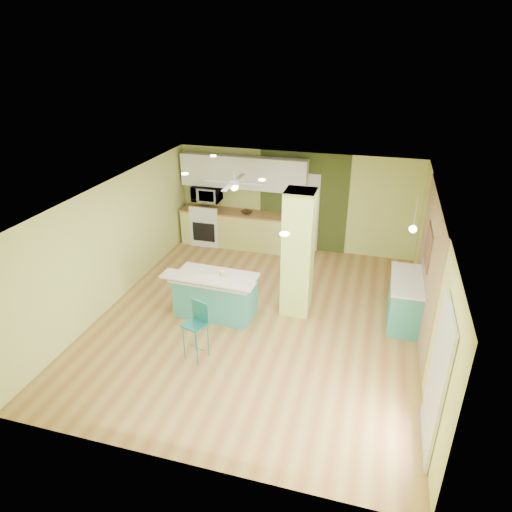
# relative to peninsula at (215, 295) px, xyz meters

# --- Properties ---
(floor) EXTENTS (6.00, 7.00, 0.01)m
(floor) POSITION_rel_peninsula_xyz_m (0.84, 0.08, -0.45)
(floor) COLOR #9E6837
(floor) RESTS_ON ground
(ceiling) EXTENTS (6.00, 7.00, 0.01)m
(ceiling) POSITION_rel_peninsula_xyz_m (0.84, 0.08, 2.06)
(ceiling) COLOR white
(ceiling) RESTS_ON wall_back
(wall_back) EXTENTS (6.00, 0.01, 2.50)m
(wall_back) POSITION_rel_peninsula_xyz_m (0.84, 3.58, 0.81)
(wall_back) COLOR #CBD472
(wall_back) RESTS_ON floor
(wall_front) EXTENTS (6.00, 0.01, 2.50)m
(wall_front) POSITION_rel_peninsula_xyz_m (0.84, -3.43, 0.81)
(wall_front) COLOR #CBD472
(wall_front) RESTS_ON floor
(wall_left) EXTENTS (0.01, 7.00, 2.50)m
(wall_left) POSITION_rel_peninsula_xyz_m (-2.16, 0.08, 0.81)
(wall_left) COLOR #CBD472
(wall_left) RESTS_ON floor
(wall_right) EXTENTS (0.01, 7.00, 2.50)m
(wall_right) POSITION_rel_peninsula_xyz_m (3.85, 0.08, 0.81)
(wall_right) COLOR #CBD472
(wall_right) RESTS_ON floor
(wood_panel) EXTENTS (0.02, 3.40, 2.50)m
(wood_panel) POSITION_rel_peninsula_xyz_m (3.83, 0.68, 0.81)
(wood_panel) COLOR #907352
(wood_panel) RESTS_ON floor
(olive_accent) EXTENTS (2.20, 0.02, 2.50)m
(olive_accent) POSITION_rel_peninsula_xyz_m (1.04, 3.56, 0.81)
(olive_accent) COLOR #3B491D
(olive_accent) RESTS_ON floor
(interior_door) EXTENTS (0.82, 0.05, 2.00)m
(interior_door) POSITION_rel_peninsula_xyz_m (1.04, 3.54, 0.56)
(interior_door) COLOR silver
(interior_door) RESTS_ON floor
(french_door) EXTENTS (0.04, 1.08, 2.10)m
(french_door) POSITION_rel_peninsula_xyz_m (3.81, -2.22, 0.61)
(french_door) COLOR silver
(french_door) RESTS_ON floor
(column) EXTENTS (0.55, 0.55, 2.50)m
(column) POSITION_rel_peninsula_xyz_m (1.49, 0.58, 0.81)
(column) COLOR #B7D462
(column) RESTS_ON floor
(kitchen_run) EXTENTS (3.25, 0.63, 0.94)m
(kitchen_run) POSITION_rel_peninsula_xyz_m (-0.46, 3.28, 0.03)
(kitchen_run) COLOR #D2D46F
(kitchen_run) RESTS_ON floor
(stove) EXTENTS (0.76, 0.66, 1.08)m
(stove) POSITION_rel_peninsula_xyz_m (-1.41, 3.27, 0.02)
(stove) COLOR white
(stove) RESTS_ON floor
(upper_cabinets) EXTENTS (3.20, 0.34, 0.80)m
(upper_cabinets) POSITION_rel_peninsula_xyz_m (-0.46, 3.40, 1.51)
(upper_cabinets) COLOR white
(upper_cabinets) RESTS_ON wall_back
(microwave) EXTENTS (0.70, 0.48, 0.39)m
(microwave) POSITION_rel_peninsula_xyz_m (-1.41, 3.28, 0.91)
(microwave) COLOR silver
(microwave) RESTS_ON wall_back
(ceiling_fan) EXTENTS (1.41, 1.41, 0.61)m
(ceiling_fan) POSITION_rel_peninsula_xyz_m (-0.26, 2.08, 1.63)
(ceiling_fan) COLOR silver
(ceiling_fan) RESTS_ON ceiling
(pendant_lamp) EXTENTS (0.14, 0.14, 0.69)m
(pendant_lamp) POSITION_rel_peninsula_xyz_m (3.49, 0.83, 1.44)
(pendant_lamp) COLOR white
(pendant_lamp) RESTS_ON ceiling
(wall_decor) EXTENTS (0.03, 0.90, 0.70)m
(wall_decor) POSITION_rel_peninsula_xyz_m (3.81, 0.88, 1.11)
(wall_decor) COLOR brown
(wall_decor) RESTS_ON wood_panel
(peninsula) EXTENTS (1.81, 1.02, 0.96)m
(peninsula) POSITION_rel_peninsula_xyz_m (0.00, 0.00, 0.00)
(peninsula) COLOR teal
(peninsula) RESTS_ON floor
(bar_stool) EXTENTS (0.43, 0.43, 1.04)m
(bar_stool) POSITION_rel_peninsula_xyz_m (0.18, -1.30, 0.25)
(bar_stool) COLOR teal
(bar_stool) RESTS_ON floor
(side_counter) EXTENTS (0.60, 1.40, 0.90)m
(side_counter) POSITION_rel_peninsula_xyz_m (3.54, 0.78, 0.01)
(side_counter) COLOR teal
(side_counter) RESTS_ON floor
(fruit_bowl) EXTENTS (0.35, 0.35, 0.07)m
(fruit_bowl) POSITION_rel_peninsula_xyz_m (-0.33, 3.23, 0.53)
(fruit_bowl) COLOR #322114
(fruit_bowl) RESTS_ON kitchen_run
(canister) EXTENTS (0.14, 0.14, 0.19)m
(canister) POSITION_rel_peninsula_xyz_m (0.19, -0.05, 0.48)
(canister) COLOR yellow
(canister) RESTS_ON peninsula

